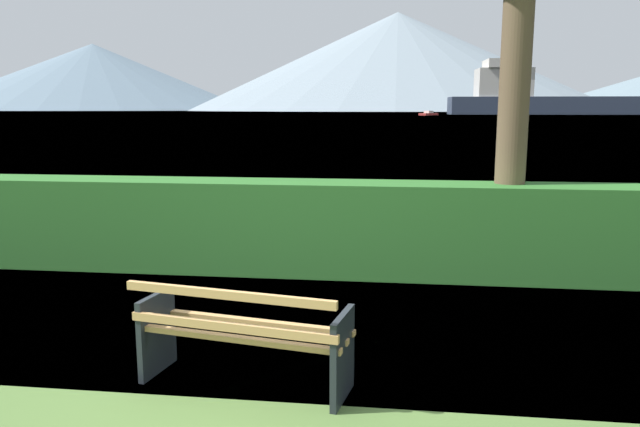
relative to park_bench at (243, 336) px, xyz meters
The scene contains 7 objects.
ground_plane 0.43m from the park_bench, 79.43° to the left, with size 1400.00×1400.00×0.00m, color #4C6B33.
water_surface 309.78m from the park_bench, 90.00° to the left, with size 620.00×620.00×0.00m, color #6B8EA3.
park_bench is the anchor object (origin of this frame).
hedge_row 3.48m from the park_bench, 89.82° to the left, with size 10.49×0.78×1.23m, color #2D6B28.
cargo_ship_large 228.20m from the park_bench, 74.20° to the left, with size 101.50×17.56×18.76m.
fishing_boat_near 186.16m from the park_bench, 86.72° to the left, with size 6.26×8.39×1.41m.
distant_hills 583.37m from the park_bench, 95.28° to the left, with size 889.35×398.47×85.27m.
Camera 1 is at (1.16, -4.49, 2.19)m, focal length 34.18 mm.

